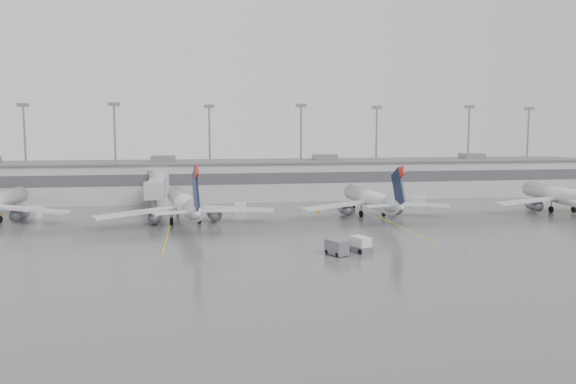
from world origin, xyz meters
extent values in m
plane|color=#58575A|center=(0.00, 0.00, 0.00)|extent=(260.00, 260.00, 0.00)
cube|color=#A6A6A1|center=(0.00, 58.00, 4.00)|extent=(150.00, 16.00, 8.00)
cube|color=#47474C|center=(0.00, 49.95, 5.00)|extent=(150.00, 0.15, 2.20)
cube|color=#606060|center=(0.00, 58.00, 8.05)|extent=(152.00, 17.00, 0.30)
cube|color=slate|center=(50.00, 58.00, 8.80)|extent=(5.00, 4.00, 1.30)
cylinder|color=gray|center=(-50.00, 67.50, 10.00)|extent=(0.44, 0.44, 20.00)
cube|color=slate|center=(-50.00, 67.50, 20.20)|extent=(2.40, 0.50, 0.80)
cylinder|color=gray|center=(-30.00, 60.00, 10.00)|extent=(0.44, 0.44, 20.00)
cube|color=slate|center=(-30.00, 60.00, 20.20)|extent=(2.40, 0.50, 0.80)
cylinder|color=gray|center=(-10.00, 67.50, 10.00)|extent=(0.44, 0.44, 20.00)
cube|color=slate|center=(-10.00, 67.50, 20.20)|extent=(2.40, 0.50, 0.80)
cylinder|color=gray|center=(10.00, 60.00, 10.00)|extent=(0.44, 0.44, 20.00)
cube|color=slate|center=(10.00, 60.00, 20.20)|extent=(2.40, 0.50, 0.80)
cylinder|color=gray|center=(30.00, 67.50, 10.00)|extent=(0.44, 0.44, 20.00)
cube|color=slate|center=(30.00, 67.50, 20.20)|extent=(2.40, 0.50, 0.80)
cylinder|color=gray|center=(50.00, 60.00, 10.00)|extent=(0.44, 0.44, 20.00)
cube|color=slate|center=(50.00, 60.00, 20.20)|extent=(2.40, 0.50, 0.80)
cylinder|color=gray|center=(70.00, 67.50, 10.00)|extent=(0.44, 0.44, 20.00)
cube|color=slate|center=(70.00, 67.50, 20.20)|extent=(2.40, 0.50, 0.80)
cylinder|color=#A5A8AA|center=(-20.50, 50.00, 3.50)|extent=(4.00, 4.00, 7.00)
cube|color=#A5A8AA|center=(-20.50, 43.50, 4.30)|extent=(2.80, 13.00, 2.60)
cube|color=#A5A8AA|center=(-20.50, 36.00, 4.30)|extent=(3.40, 2.40, 3.00)
cylinder|color=gray|center=(-20.50, 36.00, 1.40)|extent=(0.70, 0.70, 2.80)
cube|color=black|center=(-20.50, 36.00, 0.35)|extent=(2.20, 1.20, 0.70)
cube|color=#E2B10D|center=(-17.50, 24.00, 0.01)|extent=(0.25, 40.00, 0.01)
cube|color=#E2B10D|center=(17.50, 24.00, 0.01)|extent=(0.25, 40.00, 0.01)
cone|color=silver|center=(-45.01, 46.76, 3.06)|extent=(3.35, 3.17, 3.06)
cube|color=silver|center=(-39.59, 30.58, 2.24)|extent=(13.18, 7.85, 0.36)
cylinder|color=black|center=(-45.39, 43.32, 0.46)|extent=(0.45, 0.95, 0.92)
cylinder|color=black|center=(-44.47, 31.94, 0.56)|extent=(0.58, 1.16, 1.12)
cylinder|color=silver|center=(-15.38, 27.90, 3.11)|extent=(6.15, 23.05, 3.11)
cone|color=silver|center=(-17.10, 40.66, 3.11)|extent=(3.48, 3.30, 3.11)
cone|color=silver|center=(-13.52, 14.22, 3.53)|extent=(3.78, 5.56, 3.11)
cube|color=silver|center=(-22.18, 24.04, 2.28)|extent=(13.33, 8.29, 0.36)
cube|color=silver|center=(-7.78, 26.00, 2.28)|extent=(13.76, 5.06, 0.36)
cube|color=black|center=(-13.45, 13.71, 6.54)|extent=(1.09, 5.83, 6.79)
cube|color=#B3180D|center=(-13.27, 12.37, 9.24)|extent=(0.59, 2.12, 1.97)
cylinder|color=black|center=(-16.63, 37.16, 0.47)|extent=(0.49, 0.97, 0.93)
cylinder|color=black|center=(-17.26, 25.55, 0.57)|extent=(0.62, 1.19, 1.14)
cylinder|color=black|center=(-12.94, 26.14, 0.57)|extent=(0.62, 1.19, 1.14)
cylinder|color=silver|center=(16.50, 30.46, 2.92)|extent=(3.31, 21.47, 2.92)
cone|color=silver|center=(16.29, 42.53, 2.92)|extent=(2.97, 2.78, 2.92)
cone|color=silver|center=(16.73, 17.51, 3.31)|extent=(3.01, 4.92, 2.92)
cube|color=silver|center=(9.74, 27.61, 2.14)|extent=(12.79, 6.52, 0.34)
cube|color=silver|center=(23.37, 27.86, 2.14)|extent=(12.84, 6.12, 0.34)
cube|color=black|center=(16.74, 17.03, 6.13)|extent=(0.39, 5.49, 6.37)
cube|color=#B3180D|center=(16.77, 15.76, 8.66)|extent=(0.33, 1.97, 1.85)
cylinder|color=black|center=(16.34, 39.22, 0.44)|extent=(0.36, 0.88, 0.88)
cylinder|color=black|center=(14.49, 28.48, 0.54)|extent=(0.46, 1.08, 1.07)
cylinder|color=black|center=(18.58, 28.55, 0.54)|extent=(0.46, 1.08, 1.07)
cylinder|color=silver|center=(52.16, 29.47, 2.99)|extent=(5.71, 22.11, 2.99)
cone|color=silver|center=(53.71, 41.72, 2.99)|extent=(3.31, 3.14, 2.99)
cube|color=silver|center=(44.90, 27.58, 2.19)|extent=(13.20, 4.97, 0.35)
cylinder|color=black|center=(53.29, 38.36, 0.45)|extent=(0.46, 0.93, 0.90)
cylinder|color=black|center=(49.84, 27.76, 0.55)|extent=(0.58, 1.14, 1.10)
cylinder|color=black|center=(53.99, 27.23, 0.55)|extent=(0.58, 1.14, 1.10)
cube|color=silver|center=(6.16, 1.54, 0.94)|extent=(2.46, 2.94, 1.89)
cube|color=slate|center=(6.16, 1.54, 0.37)|extent=(2.82, 3.40, 0.73)
cylinder|color=black|center=(4.96, 2.16, 0.29)|extent=(0.45, 0.63, 0.59)
cylinder|color=black|center=(6.50, 2.83, 0.29)|extent=(0.45, 0.63, 0.59)
cylinder|color=black|center=(5.81, 0.24, 0.29)|extent=(0.45, 0.63, 0.59)
cylinder|color=black|center=(7.35, 0.92, 0.29)|extent=(0.45, 0.63, 0.59)
cube|color=slate|center=(2.96, 0.34, 0.95)|extent=(2.61, 3.22, 1.71)
cylinder|color=black|center=(1.91, 0.97, 0.28)|extent=(0.43, 0.60, 0.56)
cylinder|color=black|center=(4.00, -0.30, 0.28)|extent=(0.43, 0.60, 0.56)
cube|color=silver|center=(-40.84, 36.76, 0.95)|extent=(3.12, 2.56, 1.90)
cube|color=silver|center=(-5.49, 37.84, 0.78)|extent=(2.25, 1.54, 1.56)
cube|color=silver|center=(29.56, 39.66, 0.95)|extent=(3.19, 2.73, 1.91)
cube|color=slate|center=(-22.30, 41.53, 0.88)|extent=(1.88, 2.89, 1.76)
cone|color=#DF6304|center=(-46.59, 39.60, 0.33)|extent=(0.42, 0.42, 0.67)
cone|color=#DF6304|center=(-12.67, 37.44, 0.36)|extent=(0.45, 0.45, 0.71)
cone|color=#DF6304|center=(8.22, 33.66, 0.40)|extent=(0.50, 0.50, 0.80)
cone|color=#DF6304|center=(53.18, 39.65, 0.34)|extent=(0.43, 0.43, 0.68)
camera|label=1|loc=(-13.57, -63.20, 14.74)|focal=35.00mm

